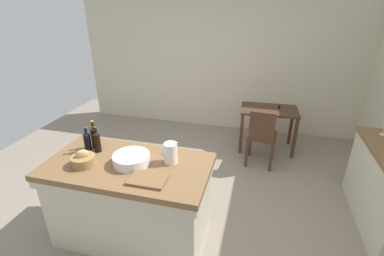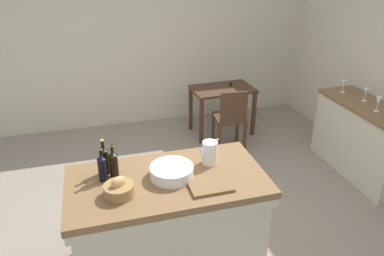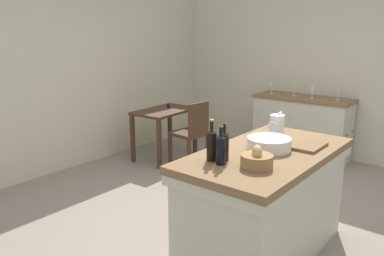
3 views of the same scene
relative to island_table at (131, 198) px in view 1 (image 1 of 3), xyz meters
The scene contains 12 objects.
ground_plane 0.81m from the island_table, 54.72° to the left, with size 6.76×6.76×0.00m, color gray.
wall_back 3.25m from the island_table, 83.22° to the left, with size 5.32×0.12×2.60m, color beige.
island_table is the anchor object (origin of this frame).
writing_desk 2.70m from the island_table, 60.37° to the left, with size 0.93×0.61×0.77m.
wooden_chair 2.17m from the island_table, 54.83° to the left, with size 0.44×0.44×0.92m.
pitcher 0.67m from the island_table, 17.43° to the left, with size 0.17×0.13×0.25m.
wash_bowl 0.46m from the island_table, 15.40° to the left, with size 0.35×0.35×0.10m, color white.
bread_basket 0.62m from the island_table, 162.35° to the right, with size 0.23×0.23×0.16m.
cutting_board 0.56m from the island_table, 35.17° to the right, with size 0.33×0.22×0.02m, color brown.
wine_bottle_dark 0.68m from the island_table, 160.16° to the left, with size 0.07×0.07×0.29m.
wine_bottle_amber 0.74m from the island_table, 155.88° to the left, with size 0.07×0.07×0.31m.
wine_bottle_green 0.73m from the island_table, 166.99° to the left, with size 0.07×0.07×0.29m.
Camera 1 is at (0.80, -2.58, 2.33)m, focal length 26.03 mm.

